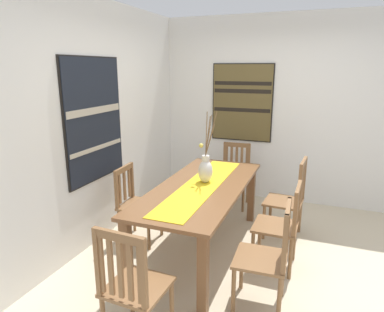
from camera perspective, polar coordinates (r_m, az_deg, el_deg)
ground_plane at (r=3.87m, az=10.54°, el=-16.46°), size 6.40×6.40×0.03m
wall_back at (r=4.11m, az=-14.97°, el=5.48°), size 6.40×0.12×2.70m
wall_side at (r=5.21m, az=15.11°, el=7.27°), size 0.12×6.40×2.70m
dining_table at (r=3.66m, az=1.63°, el=-6.42°), size 2.07×0.86×0.76m
table_runner at (r=3.62m, az=1.64°, el=-4.83°), size 1.90×0.36×0.01m
centerpiece_vase at (r=3.66m, az=2.26°, el=-2.24°), size 0.32×0.20×0.76m
chair_0 at (r=2.96m, az=12.64°, el=-15.74°), size 0.44×0.44×0.93m
chair_1 at (r=5.01m, az=7.08°, el=-2.86°), size 0.44×0.44×0.90m
chair_2 at (r=4.02m, az=-9.31°, el=-7.66°), size 0.44×0.44×0.88m
chair_3 at (r=3.55m, az=14.59°, el=-11.01°), size 0.42×0.42×0.88m
chair_4 at (r=4.17m, az=15.94°, el=-6.67°), size 0.45×0.45×0.96m
chair_5 at (r=2.58m, az=-9.93°, el=-20.38°), size 0.44×0.44×0.95m
painting_on_back_wall at (r=3.90m, az=-15.99°, el=5.79°), size 0.97×0.05×1.34m
painting_on_side_wall at (r=5.23m, az=8.34°, el=8.78°), size 0.05×0.91×1.14m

